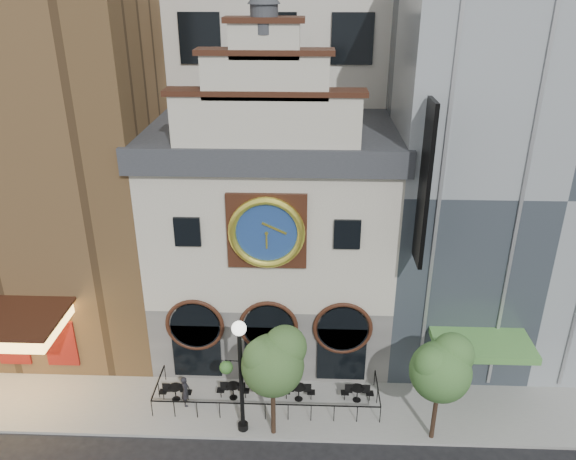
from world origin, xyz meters
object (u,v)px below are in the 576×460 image
(bistro_1, at_px, (233,390))
(lamppost, at_px, (241,365))
(bistro_0, at_px, (175,392))
(bistro_2, at_px, (299,392))
(pedestrian, at_px, (186,391))
(tree_right, at_px, (442,367))
(bistro_3, at_px, (357,393))
(tree_left, at_px, (274,360))

(bistro_1, height_order, lamppost, lamppost)
(bistro_0, distance_m, bistro_2, 5.98)
(pedestrian, xyz_separation_m, tree_right, (11.43, -1.62, 3.04))
(bistro_2, height_order, pedestrian, pedestrian)
(bistro_0, relative_size, bistro_3, 1.00)
(bistro_0, distance_m, pedestrian, 0.75)
(pedestrian, xyz_separation_m, lamppost, (2.90, -1.51, 2.78))
(bistro_0, xyz_separation_m, bistro_2, (5.98, 0.24, 0.00))
(bistro_3, distance_m, pedestrian, 8.25)
(bistro_1, distance_m, lamppost, 3.79)
(bistro_0, bearing_deg, bistro_1, 4.52)
(bistro_2, relative_size, pedestrian, 0.99)
(bistro_1, relative_size, lamppost, 0.27)
(bistro_2, bearing_deg, bistro_1, -179.68)
(bistro_1, height_order, bistro_3, same)
(bistro_3, distance_m, tree_left, 5.67)
(bistro_2, xyz_separation_m, tree_right, (6.04, -2.18, 3.37))
(bistro_2, relative_size, tree_right, 0.30)
(bistro_0, distance_m, lamppost, 5.02)
(lamppost, relative_size, tree_left, 1.07)
(pedestrian, bearing_deg, bistro_3, -89.88)
(bistro_1, height_order, bistro_2, same)
(pedestrian, relative_size, lamppost, 0.28)
(bistro_2, relative_size, bistro_3, 1.00)
(pedestrian, distance_m, tree_right, 11.94)
(bistro_3, height_order, tree_right, tree_right)
(bistro_2, distance_m, pedestrian, 5.43)
(pedestrian, height_order, tree_right, tree_right)
(bistro_3, bearing_deg, bistro_0, -178.21)
(tree_left, bearing_deg, tree_right, -0.01)
(tree_right, bearing_deg, lamppost, 179.20)
(bistro_2, bearing_deg, pedestrian, -174.14)
(tree_right, bearing_deg, tree_left, 179.99)
(bistro_1, bearing_deg, bistro_0, -175.48)
(bistro_0, relative_size, tree_right, 0.30)
(tree_left, height_order, tree_right, tree_left)
(bistro_3, height_order, tree_left, tree_left)
(bistro_3, distance_m, tree_right, 5.16)
(bistro_2, xyz_separation_m, pedestrian, (-5.39, -0.55, 0.33))
(bistro_2, bearing_deg, tree_right, -19.81)
(bistro_2, xyz_separation_m, tree_left, (-1.04, -2.18, 3.50))
(bistro_1, distance_m, pedestrian, 2.28)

